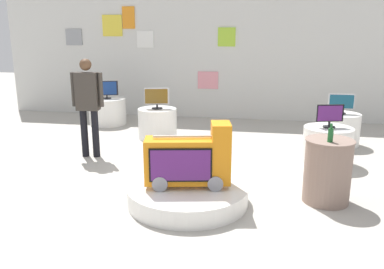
% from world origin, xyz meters
% --- Properties ---
extents(ground_plane, '(30.00, 30.00, 0.00)m').
position_xyz_m(ground_plane, '(0.00, 0.00, 0.00)').
color(ground_plane, '#B2ADA3').
extents(back_wall_display, '(11.33, 0.13, 3.08)m').
position_xyz_m(back_wall_display, '(-0.02, 5.07, 1.54)').
color(back_wall_display, silver).
rests_on(back_wall_display, ground).
extents(main_display_pedestal, '(1.55, 1.55, 0.23)m').
position_xyz_m(main_display_pedestal, '(0.26, -0.31, 0.12)').
color(main_display_pedestal, white).
rests_on(main_display_pedestal, ground).
extents(novelty_firetruck_tv, '(1.12, 0.57, 0.82)m').
position_xyz_m(novelty_firetruck_tv, '(0.28, -0.31, 0.57)').
color(novelty_firetruck_tv, gray).
rests_on(novelty_firetruck_tv, main_display_pedestal).
extents(display_pedestal_left_rear, '(0.78, 0.78, 0.62)m').
position_xyz_m(display_pedestal_left_rear, '(2.64, 2.92, 0.31)').
color(display_pedestal_left_rear, white).
rests_on(display_pedestal_left_rear, ground).
extents(tv_on_left_rear, '(0.48, 0.20, 0.38)m').
position_xyz_m(tv_on_left_rear, '(2.64, 2.92, 0.83)').
color(tv_on_left_rear, black).
rests_on(tv_on_left_rear, display_pedestal_left_rear).
extents(display_pedestal_center_rear, '(0.80, 0.80, 0.62)m').
position_xyz_m(display_pedestal_center_rear, '(2.25, 1.68, 0.31)').
color(display_pedestal_center_rear, white).
rests_on(display_pedestal_center_rear, ground).
extents(tv_on_center_rear, '(0.44, 0.20, 0.38)m').
position_xyz_m(tv_on_center_rear, '(2.25, 1.67, 0.83)').
color(tv_on_center_rear, black).
rests_on(tv_on_center_rear, display_pedestal_center_rear).
extents(display_pedestal_right_rear, '(0.80, 0.80, 0.62)m').
position_xyz_m(display_pedestal_right_rear, '(-0.97, 2.79, 0.31)').
color(display_pedestal_right_rear, white).
rests_on(display_pedestal_right_rear, ground).
extents(tv_on_right_rear, '(0.50, 0.22, 0.43)m').
position_xyz_m(tv_on_right_rear, '(-0.97, 2.78, 0.85)').
color(tv_on_right_rear, black).
rests_on(tv_on_right_rear, display_pedestal_right_rear).
extents(display_pedestal_far_right, '(0.87, 0.87, 0.62)m').
position_xyz_m(display_pedestal_far_right, '(-2.49, 3.84, 0.31)').
color(display_pedestal_far_right, white).
rests_on(display_pedestal_far_right, ground).
extents(tv_on_far_right, '(0.53, 0.20, 0.42)m').
position_xyz_m(tv_on_far_right, '(-2.49, 3.84, 0.85)').
color(tv_on_far_right, black).
rests_on(tv_on_far_right, display_pedestal_far_right).
extents(side_table_round, '(0.61, 0.61, 0.83)m').
position_xyz_m(side_table_round, '(2.01, 0.06, 0.42)').
color(side_table_round, gray).
rests_on(side_table_round, ground).
extents(bottle_on_side_table, '(0.07, 0.07, 0.23)m').
position_xyz_m(bottle_on_side_table, '(1.99, -0.06, 0.93)').
color(bottle_on_side_table, '#195926').
rests_on(bottle_on_side_table, side_table_round).
extents(shopper_browsing_near_truck, '(0.56, 0.23, 1.71)m').
position_xyz_m(shopper_browsing_near_truck, '(-1.80, 1.34, 1.00)').
color(shopper_browsing_near_truck, black).
rests_on(shopper_browsing_near_truck, ground).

